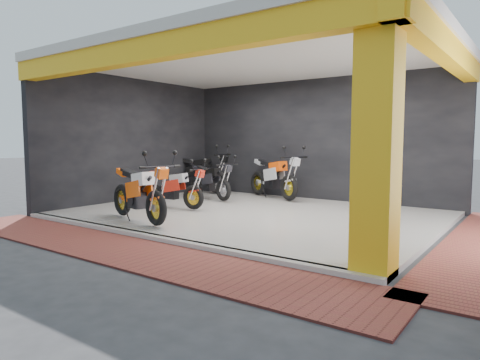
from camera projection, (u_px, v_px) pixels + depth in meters
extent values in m
plane|color=#2D2D30|center=(195.00, 231.00, 8.32)|extent=(80.00, 80.00, 0.00)
cube|color=silver|center=(252.00, 214.00, 9.93)|extent=(8.00, 6.00, 0.10)
cube|color=beige|center=(253.00, 59.00, 9.61)|extent=(8.40, 6.40, 0.20)
cube|color=black|center=(313.00, 141.00, 12.29)|extent=(8.20, 0.20, 3.50)
cube|color=black|center=(133.00, 141.00, 12.16)|extent=(0.20, 6.20, 3.50)
cube|color=gold|center=(377.00, 141.00, 5.38)|extent=(0.50, 0.50, 3.50)
cube|color=gold|center=(154.00, 49.00, 7.21)|extent=(8.40, 0.30, 0.40)
cube|color=gold|center=(446.00, 50.00, 7.32)|extent=(0.30, 6.40, 0.40)
cube|color=silver|center=(156.00, 238.00, 7.49)|extent=(8.00, 0.20, 0.10)
cube|color=maroon|center=(120.00, 249.00, 6.86)|extent=(9.00, 1.40, 0.03)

